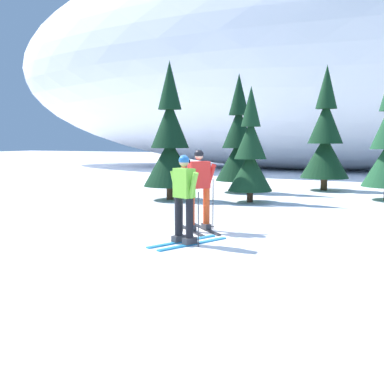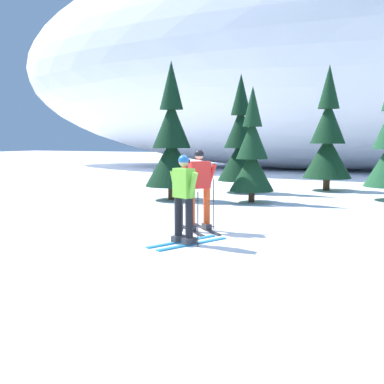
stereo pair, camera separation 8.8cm
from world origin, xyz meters
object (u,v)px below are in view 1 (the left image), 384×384
Objects in this scene: skier_lime_jacket at (184,198)px; pine_tree_far_left at (170,142)px; pine_tree_left at (238,143)px; pine_tree_center_left at (250,154)px; skier_red_jacket at (199,188)px; pine_tree_center_right at (325,138)px.

pine_tree_far_left is (-3.44, 6.14, 1.04)m from skier_lime_jacket.
pine_tree_left is 3.03m from pine_tree_center_left.
pine_tree_center_left is at bearing 10.20° from pine_tree_far_left.
pine_tree_left is at bearing 67.17° from pine_tree_far_left.
skier_red_jacket is 0.40× the size of pine_tree_left.
skier_lime_jacket is 0.38× the size of pine_tree_far_left.
pine_tree_far_left is at bearing -169.80° from pine_tree_center_left.
pine_tree_left is (1.34, 3.18, -0.05)m from pine_tree_far_left.
pine_tree_center_right is at bearing 83.60° from skier_red_jacket.
skier_lime_jacket is 0.47× the size of pine_tree_center_left.
pine_tree_center_left is at bearing -63.63° from pine_tree_left.
pine_tree_center_right is (0.82, 11.42, 1.17)m from skier_lime_jacket.
pine_tree_center_right is at bearing 51.07° from pine_tree_far_left.
pine_tree_center_right reaches higher than pine_tree_far_left.
pine_tree_center_right is at bearing 85.87° from skier_lime_jacket.
pine_tree_center_right is (2.93, 2.10, 0.18)m from pine_tree_left.
skier_red_jacket is (-0.30, 1.39, 0.07)m from skier_lime_jacket.
pine_tree_center_left is (-0.76, 6.62, 0.66)m from skier_lime_jacket.
skier_lime_jacket is 6.69m from pine_tree_center_left.
pine_tree_far_left is at bearing -128.93° from pine_tree_center_right.
pine_tree_center_right reaches higher than skier_red_jacket.
pine_tree_far_left is at bearing 123.48° from skier_red_jacket.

